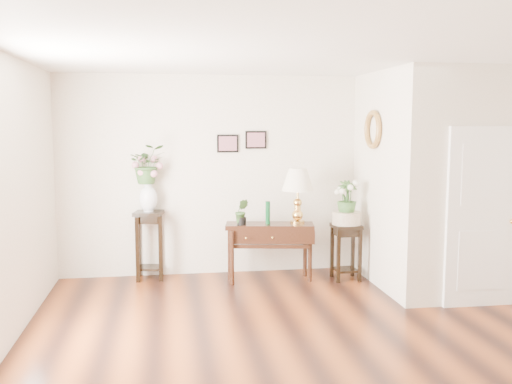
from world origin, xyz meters
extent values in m
cube|color=brown|center=(0.00, 0.00, 0.00)|extent=(6.00, 5.50, 0.02)
cube|color=white|center=(0.00, 0.00, 2.80)|extent=(6.00, 5.50, 0.02)
cube|color=white|center=(0.00, 2.75, 1.40)|extent=(6.00, 0.02, 2.80)
cube|color=white|center=(0.00, -2.75, 1.40)|extent=(6.00, 0.02, 2.80)
cube|color=white|center=(2.10, 1.77, 1.40)|extent=(1.80, 1.95, 2.80)
cube|color=white|center=(2.10, 0.78, 1.05)|extent=(0.90, 0.05, 2.10)
cube|color=black|center=(-0.65, 2.73, 1.85)|extent=(0.30, 0.02, 0.25)
cube|color=black|center=(-0.25, 2.73, 1.90)|extent=(0.30, 0.02, 0.25)
torus|color=#B1873E|center=(1.16, 1.90, 2.05)|extent=(0.07, 0.51, 0.51)
cube|color=#3A1E12|center=(-0.14, 2.22, 0.39)|extent=(1.23, 0.59, 0.79)
cube|color=#DFAC52|center=(0.24, 2.22, 1.14)|extent=(0.47, 0.47, 0.75)
cylinder|color=#09401C|center=(-0.17, 2.22, 0.96)|extent=(0.08, 0.08, 0.31)
imported|color=#345D29|center=(-0.52, 2.22, 0.95)|extent=(0.20, 0.17, 0.33)
cube|color=black|center=(-1.76, 2.57, 0.47)|extent=(0.43, 0.43, 0.94)
imported|color=#345D29|center=(-1.76, 2.57, 1.61)|extent=(0.55, 0.49, 0.53)
cube|color=black|center=(0.90, 2.12, 0.38)|extent=(0.38, 0.38, 0.77)
cylinder|color=beige|center=(0.90, 2.12, 0.85)|extent=(0.48, 0.48, 0.17)
imported|color=#345D29|center=(0.90, 2.12, 1.12)|extent=(0.27, 0.27, 0.48)
camera|label=1|loc=(-1.50, -5.23, 2.13)|focal=40.00mm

